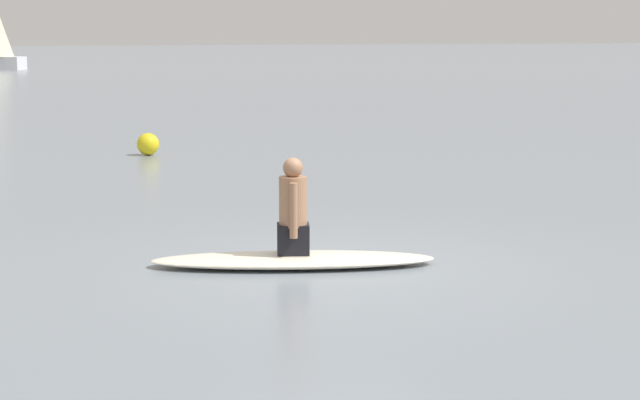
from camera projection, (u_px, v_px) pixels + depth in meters
ground_plane at (335, 268)px, 11.35m from camera, size 400.00×400.00×0.00m
surfboard at (293, 260)px, 11.41m from camera, size 1.71×3.16×0.14m
person_paddler at (293, 210)px, 11.32m from camera, size 0.46×0.42×1.04m
buoy_marker at (148, 144)px, 21.70m from camera, size 0.46×0.46×0.46m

